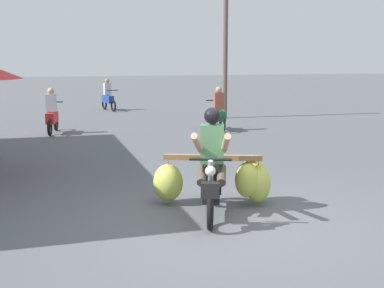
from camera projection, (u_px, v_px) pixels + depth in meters
The scene contains 6 objects.
ground_plane at pixel (229, 227), 6.79m from camera, with size 120.00×120.00×0.00m, color #56595E.
motorbike_main_loaded at pixel (221, 176), 7.54m from camera, with size 1.90×1.90×1.58m.
motorbike_distant_ahead_left at pixel (52, 115), 15.10m from camera, with size 0.56×1.61×1.40m.
motorbike_distant_ahead_right at pixel (218, 113), 15.75m from camera, with size 0.50×1.62×1.40m.
motorbike_distant_far_ahead at pixel (108, 98), 21.91m from camera, with size 0.61×1.59×1.40m.
utility_pole at pixel (225, 41), 18.69m from camera, with size 0.18×0.18×5.81m, color brown.
Camera 1 is at (-2.34, -6.08, 2.27)m, focal length 46.49 mm.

